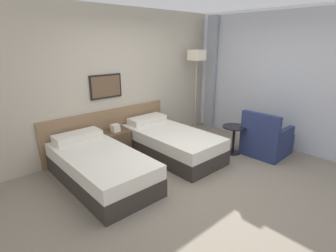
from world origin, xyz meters
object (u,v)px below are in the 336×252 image
object	(u,v)px
side_table	(234,134)
armchair	(266,141)
bed_near_window	(171,143)
bed_near_door	(100,167)
nightstand	(116,142)
floor_lamp	(197,61)

from	to	relation	value
side_table	armchair	distance (m)	0.61
bed_near_window	armchair	xyz separation A→B (m)	(1.37, -1.19, 0.02)
side_table	bed_near_door	bearing A→B (deg)	163.17
bed_near_door	bed_near_window	world-z (taller)	same
side_table	nightstand	bearing A→B (deg)	139.04
bed_near_window	floor_lamp	world-z (taller)	floor_lamp
bed_near_window	nightstand	world-z (taller)	bed_near_window
bed_near_window	nightstand	distance (m)	1.05
bed_near_door	armchair	bearing A→B (deg)	-22.58
floor_lamp	side_table	world-z (taller)	floor_lamp
floor_lamp	armchair	size ratio (longest dim) A/B	2.20
bed_near_window	armchair	bearing A→B (deg)	-40.89
bed_near_window	armchair	distance (m)	1.81
armchair	bed_near_door	bearing A→B (deg)	66.05
floor_lamp	side_table	size ratio (longest dim) A/B	3.49
nightstand	armchair	size ratio (longest dim) A/B	0.69
floor_lamp	armchair	world-z (taller)	floor_lamp
bed_near_door	armchair	distance (m)	3.09
bed_near_door	armchair	xyz separation A→B (m)	(2.85, -1.19, 0.02)
bed_near_window	side_table	size ratio (longest dim) A/B	3.59
nightstand	bed_near_door	bearing A→B (deg)	-135.07
bed_near_window	side_table	distance (m)	1.22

